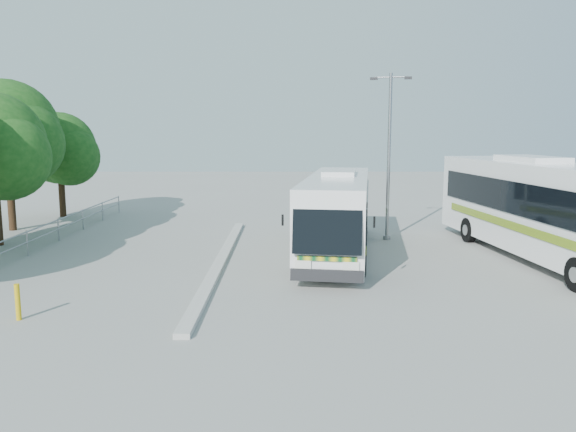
{
  "coord_description": "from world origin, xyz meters",
  "views": [
    {
      "loc": [
        0.19,
        -18.52,
        4.81
      ],
      "look_at": [
        0.2,
        2.16,
        1.7
      ],
      "focal_mm": 35.0,
      "sensor_mm": 36.0,
      "label": 1
    }
  ],
  "objects_px": {
    "coach_main": "(338,211)",
    "lamppost": "(389,149)",
    "tree_far_e": "(60,148)",
    "tree_far_d": "(8,132)",
    "coach_adjacent": "(544,208)",
    "bollard": "(18,302)"
  },
  "relations": [
    {
      "from": "tree_far_e",
      "to": "bollard",
      "type": "bearing_deg",
      "value": -71.84
    },
    {
      "from": "coach_main",
      "to": "coach_adjacent",
      "type": "distance_m",
      "value": 7.71
    },
    {
      "from": "tree_far_d",
      "to": "coach_adjacent",
      "type": "height_order",
      "value": "tree_far_d"
    },
    {
      "from": "tree_far_d",
      "to": "lamppost",
      "type": "height_order",
      "value": "lamppost"
    },
    {
      "from": "tree_far_d",
      "to": "tree_far_e",
      "type": "distance_m",
      "value": 4.65
    },
    {
      "from": "tree_far_e",
      "to": "coach_main",
      "type": "distance_m",
      "value": 17.92
    },
    {
      "from": "tree_far_e",
      "to": "coach_adjacent",
      "type": "height_order",
      "value": "tree_far_e"
    },
    {
      "from": "coach_main",
      "to": "lamppost",
      "type": "distance_m",
      "value": 4.52
    },
    {
      "from": "coach_adjacent",
      "to": "bollard",
      "type": "xyz_separation_m",
      "value": [
        -16.54,
        -6.81,
        -1.53
      ]
    },
    {
      "from": "tree_far_d",
      "to": "coach_adjacent",
      "type": "bearing_deg",
      "value": -15.88
    },
    {
      "from": "tree_far_e",
      "to": "bollard",
      "type": "xyz_separation_m",
      "value": [
        5.87,
        -17.88,
        -3.41
      ]
    },
    {
      "from": "tree_far_e",
      "to": "bollard",
      "type": "distance_m",
      "value": 19.13
    },
    {
      "from": "coach_main",
      "to": "lamppost",
      "type": "xyz_separation_m",
      "value": [
        2.5,
        2.94,
        2.36
      ]
    },
    {
      "from": "bollard",
      "to": "tree_far_d",
      "type": "bearing_deg",
      "value": 116.07
    },
    {
      "from": "bollard",
      "to": "tree_far_e",
      "type": "bearing_deg",
      "value": 108.16
    },
    {
      "from": "tree_far_d",
      "to": "coach_adjacent",
      "type": "relative_size",
      "value": 0.55
    },
    {
      "from": "tree_far_e",
      "to": "lamppost",
      "type": "height_order",
      "value": "lamppost"
    },
    {
      "from": "coach_main",
      "to": "bollard",
      "type": "relative_size",
      "value": 11.87
    },
    {
      "from": "tree_far_d",
      "to": "coach_main",
      "type": "relative_size",
      "value": 0.65
    },
    {
      "from": "coach_main",
      "to": "tree_far_d",
      "type": "bearing_deg",
      "value": 169.21
    },
    {
      "from": "coach_main",
      "to": "bollard",
      "type": "bearing_deg",
      "value": -129.75
    },
    {
      "from": "lamppost",
      "to": "bollard",
      "type": "height_order",
      "value": "lamppost"
    }
  ]
}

